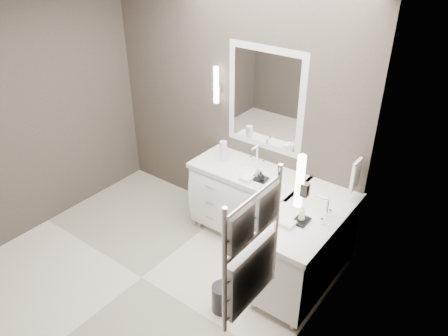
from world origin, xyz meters
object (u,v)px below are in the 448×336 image
Objects in this scene: vanity_right at (305,245)px; towel_ladder at (251,255)px; waste_bin at (222,298)px; vanity_back at (248,198)px.

towel_ladder reaches higher than vanity_right.
waste_bin is (-0.43, -0.73, -0.35)m from vanity_right.
vanity_right reaches higher than waste_bin.
vanity_back reaches higher than waste_bin.
towel_ladder is at bearing -80.16° from vanity_right.
towel_ladder is 3.24× the size of waste_bin.
vanity_back is 1.38× the size of towel_ladder.
vanity_back is 4.47× the size of waste_bin.
vanity_right is 1.60m from towel_ladder.
towel_ladder reaches higher than vanity_back.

